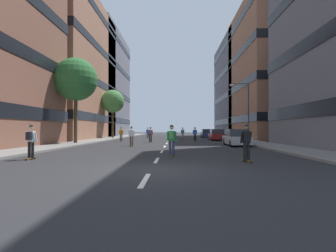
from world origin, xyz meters
TOP-DOWN VIEW (x-y plane):
  - ground_plane at (0.00, 27.12)m, footprint 162.73×162.73m
  - sidewalk_left at (-9.30, 30.51)m, footprint 3.09×74.59m
  - sidewalk_right at (9.30, 30.51)m, footprint 3.09×74.59m
  - lane_markings at (0.00, 28.00)m, footprint 0.16×62.20m
  - building_left_mid at (-19.41, 30.36)m, footprint 17.24×21.42m
  - building_left_far at (-19.41, 46.25)m, footprint 17.24×21.71m
  - building_right_mid at (19.41, 30.36)m, footprint 17.24×16.90m
  - building_right_far at (19.41, 46.25)m, footprint 17.24×20.33m
  - parked_car_near at (6.56, 14.25)m, footprint 1.82×4.40m
  - parked_car_mid at (6.56, 25.66)m, footprint 1.82×4.40m
  - parked_car_far at (6.56, 37.17)m, footprint 1.82×4.40m
  - street_tree_near at (-9.30, 16.52)m, footprint 4.39×4.39m
  - street_tree_mid at (-9.30, 32.32)m, footprint 3.73×3.73m
  - streetlamp_right at (8.63, 19.03)m, footprint 2.13×0.30m
  - skater_0 at (4.27, 2.47)m, footprint 0.57×0.92m
  - skater_1 at (-6.42, 3.15)m, footprint 0.54×0.91m
  - skater_2 at (-2.99, 13.27)m, footprint 0.53×0.90m
  - skater_3 at (0.72, 4.49)m, footprint 0.55×0.92m
  - skater_4 at (2.06, 30.09)m, footprint 0.57×0.92m
  - skater_5 at (-5.88, 22.63)m, footprint 0.54×0.91m
  - skater_6 at (3.44, 23.58)m, footprint 0.56×0.92m
  - skater_7 at (-3.66, 33.28)m, footprint 0.54×0.91m
  - skater_8 at (-1.94, 20.04)m, footprint 0.56×0.92m

SIDE VIEW (x-z plane):
  - ground_plane at x=0.00m, z-range 0.00..0.00m
  - lane_markings at x=0.00m, z-range 0.00..0.01m
  - sidewalk_left at x=-9.30m, z-range 0.00..0.14m
  - sidewalk_right at x=9.30m, z-range 0.00..0.14m
  - parked_car_near at x=6.56m, z-range -0.06..1.46m
  - parked_car_mid at x=6.56m, z-range -0.06..1.46m
  - parked_car_far at x=6.56m, z-range -0.06..1.46m
  - skater_0 at x=4.27m, z-range 0.10..1.87m
  - skater_2 at x=-2.99m, z-range 0.10..1.87m
  - skater_5 at x=-5.88m, z-range 0.10..1.87m
  - skater_6 at x=3.44m, z-range 0.10..1.87m
  - skater_7 at x=-3.66m, z-range 0.10..1.87m
  - skater_1 at x=-6.42m, z-range 0.13..1.90m
  - skater_3 at x=0.72m, z-range 0.13..1.90m
  - skater_4 at x=2.06m, z-range 0.13..1.90m
  - skater_8 at x=-1.94m, z-range 0.13..1.90m
  - streetlamp_right at x=8.63m, z-range 0.89..7.39m
  - street_tree_mid at x=-9.30m, z-range 2.12..9.90m
  - street_tree_near at x=-9.30m, z-range 2.27..10.97m
  - building_right_far at x=19.41m, z-range 0.09..20.29m
  - building_right_mid at x=19.41m, z-range 0.09..20.46m
  - building_left_mid at x=-19.41m, z-range 0.09..21.74m
  - building_left_far at x=-19.41m, z-range 0.09..22.25m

